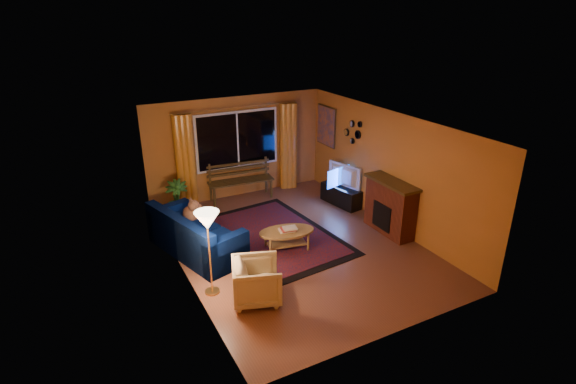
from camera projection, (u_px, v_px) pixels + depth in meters
name	position (u px, v px, depth m)	size (l,w,h in m)	color
floor	(295.00, 245.00, 9.06)	(4.50, 6.00, 0.02)	brown
ceiling	(296.00, 123.00, 8.09)	(4.50, 6.00, 0.02)	white
wall_back	(237.00, 147.00, 11.04)	(4.50, 0.02, 2.50)	#C17931
wall_left	(178.00, 211.00, 7.61)	(0.02, 6.00, 2.50)	#C17931
wall_right	(389.00, 169.00, 9.54)	(0.02, 6.00, 2.50)	#C17931
window	(238.00, 140.00, 10.91)	(2.00, 0.02, 1.30)	black
curtain_rod	(237.00, 108.00, 10.57)	(0.03, 0.03, 3.20)	#BF8C3F
curtain_left	(185.00, 162.00, 10.40)	(0.36, 0.36, 2.24)	orange
curtain_right	(288.00, 146.00, 11.56)	(0.36, 0.36, 2.24)	orange
bench	(241.00, 190.00, 11.14)	(1.60, 0.47, 0.48)	#3C2C11
potted_plant	(177.00, 200.00, 10.03)	(0.51, 0.51, 0.90)	#235B1E
sofa	(196.00, 232.00, 8.64)	(0.92, 2.14, 0.87)	#010E3D
dog	(190.00, 211.00, 8.97)	(0.33, 0.45, 0.50)	brown
armchair	(257.00, 279.00, 7.23)	(0.75, 0.70, 0.77)	beige
floor_lamp	(210.00, 254.00, 7.27)	(0.25, 0.25, 1.49)	#BF8C3F
rug	(276.00, 235.00, 9.43)	(2.07, 3.27, 0.02)	maroon
coffee_table	(287.00, 240.00, 8.84)	(1.10, 1.10, 0.40)	#A57F43
tv_console	(341.00, 195.00, 10.85)	(0.36, 1.09, 0.45)	black
television	(342.00, 176.00, 10.66)	(0.95, 0.12, 0.55)	black
fireplace	(390.00, 208.00, 9.39)	(0.40, 1.20, 1.10)	maroon
mirror_cluster	(353.00, 131.00, 10.38)	(0.06, 0.60, 0.56)	black
painting	(326.00, 126.00, 11.38)	(0.04, 0.76, 0.96)	orange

